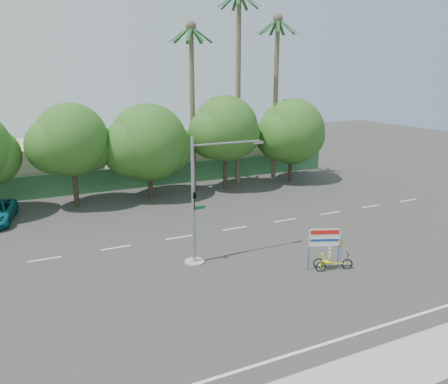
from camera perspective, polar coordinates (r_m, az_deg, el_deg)
name	(u,v)px	position (r m, az deg, el deg)	size (l,w,h in m)	color
ground	(270,284)	(22.34, 6.08, -11.87)	(120.00, 120.00, 0.00)	#33302D
sidewalk_near	(382,373)	(17.32, 19.91, -21.39)	(50.00, 2.40, 0.12)	gray
fence	(150,176)	(40.86, -9.58, 2.07)	(38.00, 0.08, 2.00)	#336B3D
building_left	(30,166)	(43.69, -24.02, 3.15)	(12.00, 8.00, 4.00)	beige
building_right	(211,153)	(47.47, -1.76, 5.08)	(14.00, 8.00, 3.60)	beige
tree_left	(71,143)	(35.46, -19.37, 6.12)	(6.66, 5.60, 8.07)	#473828
tree_center	(148,145)	(36.62, -9.91, 6.07)	(7.62, 6.40, 7.85)	#473828
tree_right	(225,131)	(38.91, 0.12, 7.97)	(6.90, 5.80, 8.36)	#473828
tree_far_right	(291,133)	(42.41, 8.78, 7.59)	(7.38, 6.20, 7.94)	#473828
palm_tall	(238,70)	(40.85, 1.89, 15.66)	(3.73, 3.79, 17.45)	#70604C
palm_mid	(276,82)	(42.81, 6.81, 14.11)	(3.73, 3.79, 15.45)	#70604C
palm_short	(192,89)	(39.04, -4.19, 13.29)	(3.73, 3.79, 14.45)	#70604C
traffic_signal	(199,212)	(23.62, -3.31, -2.61)	(4.72, 1.10, 7.00)	gray
trike_billboard	(328,252)	(24.00, 13.42, -7.67)	(2.31, 1.12, 2.42)	black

